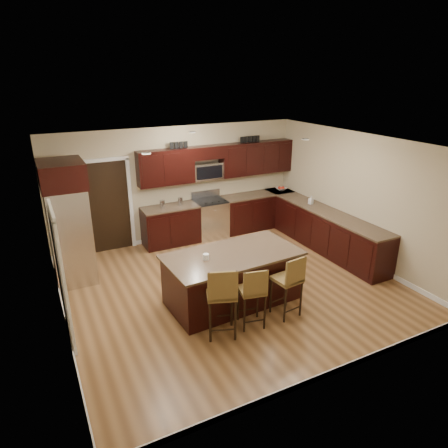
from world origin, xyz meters
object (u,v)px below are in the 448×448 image
island (232,279)px  stool_left (222,294)px  refrigerator (68,221)px  stool_right (290,279)px  stool_mid (253,291)px  range (210,218)px

island → stool_left: 1.10m
stool_left → refrigerator: (-1.75, 2.97, 0.46)m
stool_right → refrigerator: refrigerator is taller
stool_mid → stool_right: 0.69m
range → stool_mid: bearing=-104.9°
stool_mid → island: bearing=96.3°
island → stool_left: size_ratio=2.02×
island → stool_right: stool_right is taller
range → stool_right: (-0.31, -3.75, 0.21)m
range → island: bearing=-107.5°
island → stool_right: 1.07m
stool_left → stool_right: bearing=19.7°
stool_left → range: bearing=87.2°
range → refrigerator: size_ratio=0.47×
range → refrigerator: refrigerator is taller
range → stool_mid: range is taller
stool_left → refrigerator: 3.48m
stool_left → refrigerator: bearing=140.2°
island → stool_left: stool_left is taller
stool_mid → stool_right: size_ratio=0.95×
stool_mid → range: bearing=86.9°
range → island: (-0.92, -2.91, -0.04)m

